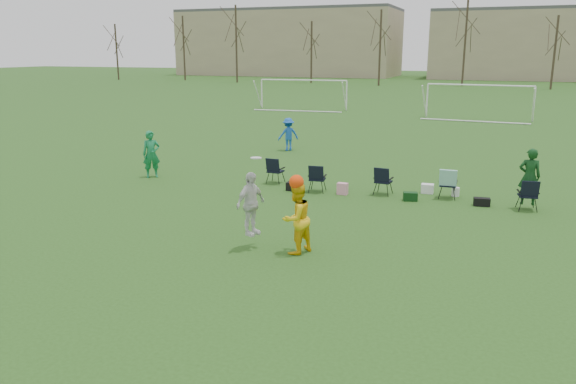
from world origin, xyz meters
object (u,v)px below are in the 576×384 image
at_px(goal_mid, 479,92).
at_px(fielder_blue, 288,134).
at_px(goal_left, 303,86).
at_px(fielder_green_near, 151,154).
at_px(center_contest, 280,212).

bearing_deg(goal_mid, fielder_blue, -111.16).
relative_size(fielder_blue, goal_left, 0.22).
relative_size(fielder_green_near, center_contest, 0.78).
bearing_deg(fielder_blue, goal_left, -112.57).
distance_m(fielder_blue, goal_left, 20.03).
xyz_separation_m(fielder_blue, goal_mid, (8.02, 17.08, 1.12)).
bearing_deg(center_contest, goal_left, 108.54).
distance_m(center_contest, goal_left, 34.30).
bearing_deg(fielder_blue, fielder_green_near, 29.65).
relative_size(center_contest, goal_mid, 0.31).
bearing_deg(goal_left, fielder_blue, -77.61).
bearing_deg(center_contest, goal_mid, 84.20).
xyz_separation_m(fielder_green_near, center_contest, (7.71, -5.93, 0.09)).
distance_m(center_contest, goal_mid, 30.68).
bearing_deg(goal_left, fielder_green_near, -88.16).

